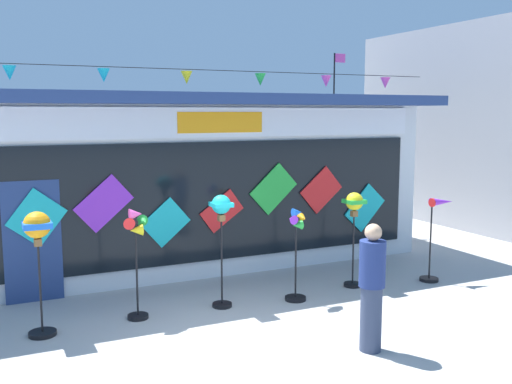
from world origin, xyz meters
TOP-DOWN VIEW (x-y plane):
  - ground_plane at (0.00, 0.00)m, footprint 80.00×80.00m
  - kite_shop_building at (0.91, 6.00)m, footprint 9.53×6.48m
  - wind_spinner_far_left at (-2.41, 1.51)m, footprint 0.38×0.38m
  - wind_spinner_left at (-1.05, 1.58)m, footprint 0.41×0.31m
  - wind_spinner_center_left at (0.30, 1.56)m, footprint 0.31×0.31m
  - wind_spinner_center_right at (1.52, 1.33)m, footprint 0.36×0.35m
  - wind_spinner_right at (2.82, 1.60)m, footprint 0.32×0.32m
  - wind_spinner_far_right at (4.41, 1.27)m, footprint 0.63×0.34m
  - person_mid_plaza at (1.40, -0.86)m, footprint 0.34×0.34m

SIDE VIEW (x-z plane):
  - ground_plane at x=0.00m, z-range 0.00..0.00m
  - person_mid_plaza at x=1.40m, z-range 0.02..1.70m
  - wind_spinner_center_right at x=1.52m, z-range 0.13..1.69m
  - wind_spinner_far_right at x=4.41m, z-range 0.16..1.70m
  - wind_spinner_left at x=-1.05m, z-range 0.31..2.00m
  - wind_spinner_right at x=2.82m, z-range 0.47..2.16m
  - wind_spinner_far_left at x=-2.41m, z-range 0.49..2.24m
  - wind_spinner_center_left at x=0.30m, z-range 0.49..2.30m
  - kite_shop_building at x=0.91m, z-range -0.66..4.11m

